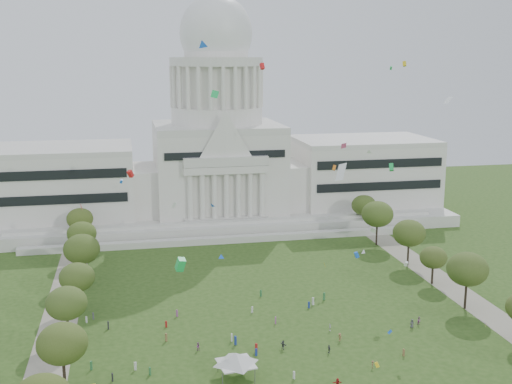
# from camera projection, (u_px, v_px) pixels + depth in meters

# --- Properties ---
(ground) EXTENTS (400.00, 400.00, 0.00)m
(ground) POSITION_uv_depth(u_px,v_px,m) (302.00, 360.00, 124.30)
(ground) COLOR #294916
(ground) RESTS_ON ground
(capitol) EXTENTS (160.00, 64.50, 91.30)m
(capitol) POSITION_uv_depth(u_px,v_px,m) (218.00, 158.00, 228.55)
(capitol) COLOR beige
(capitol) RESTS_ON ground
(path_left) EXTENTS (8.00, 160.00, 0.04)m
(path_left) POSITION_uv_depth(u_px,v_px,m) (60.00, 319.00, 143.68)
(path_left) COLOR gray
(path_left) RESTS_ON ground
(path_right) EXTENTS (8.00, 160.00, 0.04)m
(path_right) POSITION_uv_depth(u_px,v_px,m) (453.00, 289.00, 162.42)
(path_right) COLOR gray
(path_right) RESTS_ON ground
(row_tree_l_1) EXTENTS (8.86, 8.86, 12.59)m
(row_tree_l_1) POSITION_uv_depth(u_px,v_px,m) (62.00, 344.00, 110.99)
(row_tree_l_1) COLOR black
(row_tree_l_1) RESTS_ON ground
(row_tree_l_2) EXTENTS (8.42, 8.42, 11.97)m
(row_tree_l_2) POSITION_uv_depth(u_px,v_px,m) (66.00, 303.00, 130.32)
(row_tree_l_2) COLOR black
(row_tree_l_2) RESTS_ON ground
(row_tree_r_2) EXTENTS (9.55, 9.55, 13.58)m
(row_tree_r_2) POSITION_uv_depth(u_px,v_px,m) (467.00, 269.00, 147.63)
(row_tree_r_2) COLOR black
(row_tree_r_2) RESTS_ON ground
(row_tree_l_3) EXTENTS (8.12, 8.12, 11.55)m
(row_tree_l_3) POSITION_uv_depth(u_px,v_px,m) (77.00, 277.00, 146.49)
(row_tree_l_3) COLOR black
(row_tree_l_3) RESTS_ON ground
(row_tree_r_3) EXTENTS (7.01, 7.01, 9.98)m
(row_tree_r_3) POSITION_uv_depth(u_px,v_px,m) (433.00, 258.00, 164.55)
(row_tree_r_3) COLOR black
(row_tree_r_3) RESTS_ON ground
(row_tree_l_4) EXTENTS (9.29, 9.29, 13.21)m
(row_tree_l_4) POSITION_uv_depth(u_px,v_px,m) (82.00, 249.00, 163.99)
(row_tree_l_4) COLOR black
(row_tree_l_4) RESTS_ON ground
(row_tree_r_4) EXTENTS (9.19, 9.19, 13.06)m
(row_tree_r_4) POSITION_uv_depth(u_px,v_px,m) (409.00, 233.00, 179.08)
(row_tree_r_4) COLOR black
(row_tree_r_4) RESTS_ON ground
(row_tree_l_5) EXTENTS (8.33, 8.33, 11.85)m
(row_tree_l_5) POSITION_uv_depth(u_px,v_px,m) (82.00, 234.00, 181.79)
(row_tree_l_5) COLOR black
(row_tree_l_5) RESTS_ON ground
(row_tree_r_5) EXTENTS (9.82, 9.82, 13.96)m
(row_tree_r_5) POSITION_uv_depth(u_px,v_px,m) (377.00, 214.00, 198.01)
(row_tree_r_5) COLOR black
(row_tree_r_5) RESTS_ON ground
(row_tree_l_6) EXTENTS (8.19, 8.19, 11.64)m
(row_tree_l_6) POSITION_uv_depth(u_px,v_px,m) (80.00, 219.00, 198.87)
(row_tree_l_6) COLOR black
(row_tree_l_6) RESTS_ON ground
(row_tree_r_6) EXTENTS (8.42, 8.42, 11.97)m
(row_tree_r_6) POSITION_uv_depth(u_px,v_px,m) (364.00, 205.00, 215.98)
(row_tree_r_6) COLOR black
(row_tree_r_6) RESTS_ON ground
(event_tent) EXTENTS (9.95, 9.95, 4.94)m
(event_tent) POSITION_uv_depth(u_px,v_px,m) (236.00, 358.00, 116.83)
(event_tent) COLOR #4C4C4C
(event_tent) RESTS_ON ground
(person_0) EXTENTS (1.11, 0.93, 1.93)m
(person_0) POSITION_uv_depth(u_px,v_px,m) (412.00, 323.00, 138.93)
(person_0) COLOR #4C4C51
(person_0) RESTS_ON ground
(person_2) EXTENTS (1.01, 0.83, 1.78)m
(person_2) POSITION_uv_depth(u_px,v_px,m) (419.00, 321.00, 140.59)
(person_2) COLOR #994C8C
(person_2) RESTS_ON ground
(person_3) EXTENTS (1.18, 1.24, 1.75)m
(person_3) POSITION_uv_depth(u_px,v_px,m) (340.00, 337.00, 132.38)
(person_3) COLOR olive
(person_3) RESTS_ON ground
(person_4) EXTENTS (0.79, 1.10, 1.69)m
(person_4) POSITION_uv_depth(u_px,v_px,m) (329.00, 349.00, 127.18)
(person_4) COLOR #4C4C51
(person_4) RESTS_ON ground
(person_5) EXTENTS (1.52, 1.81, 1.86)m
(person_5) POSITION_uv_depth(u_px,v_px,m) (283.00, 345.00, 128.73)
(person_5) COLOR #4C4C51
(person_5) RESTS_ON ground
(person_8) EXTENTS (0.88, 0.60, 1.71)m
(person_8) POSITION_uv_depth(u_px,v_px,m) (198.00, 346.00, 128.20)
(person_8) COLOR #994C8C
(person_8) RESTS_ON ground
(person_9) EXTENTS (0.95, 1.04, 1.45)m
(person_9) POSITION_uv_depth(u_px,v_px,m) (373.00, 364.00, 121.00)
(person_9) COLOR olive
(person_9) RESTS_ON ground
(person_10) EXTENTS (0.78, 1.03, 1.57)m
(person_10) POSITION_uv_depth(u_px,v_px,m) (330.00, 327.00, 137.39)
(person_10) COLOR silver
(person_10) RESTS_ON ground
(person_11) EXTENTS (1.84, 0.89, 1.91)m
(person_11) POSITION_uv_depth(u_px,v_px,m) (337.00, 383.00, 113.52)
(person_11) COLOR #B21E1E
(person_11) RESTS_ON ground
(distant_crowd) EXTENTS (62.43, 41.87, 1.90)m
(distant_crowd) POSITION_uv_depth(u_px,v_px,m) (218.00, 330.00, 135.90)
(distant_crowd) COLOR #33723F
(distant_crowd) RESTS_ON ground
(kite_swarm) EXTENTS (92.41, 105.12, 57.37)m
(kite_swarm) POSITION_uv_depth(u_px,v_px,m) (303.00, 202.00, 127.08)
(kite_swarm) COLOR green
(kite_swarm) RESTS_ON ground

